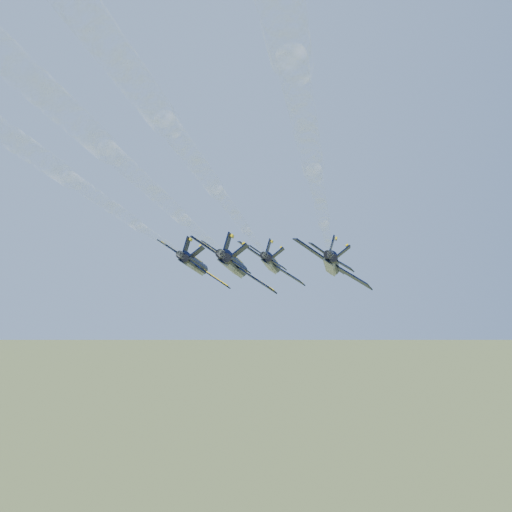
{
  "coord_description": "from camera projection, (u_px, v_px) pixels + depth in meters",
  "views": [
    {
      "loc": [
        -13.66,
        -105.31,
        102.54
      ],
      "look_at": [
        -3.95,
        0.38,
        103.02
      ],
      "focal_mm": 55.0,
      "sensor_mm": 36.0,
      "label": 1
    }
  ],
  "objects": [
    {
      "name": "jet_lead",
      "position": [
        272.0,
        263.0,
        118.42
      ],
      "size": [
        10.2,
        15.96,
        6.74
      ],
      "rotation": [
        0.0,
        0.59,
        -0.26
      ],
      "color": "black"
    },
    {
      "name": "jet_slot",
      "position": [
        234.0,
        264.0,
        91.58
      ],
      "size": [
        10.2,
        15.96,
        6.74
      ],
      "rotation": [
        0.0,
        0.59,
        -0.26
      ],
      "color": "black"
    },
    {
      "name": "smoke_trail_lead",
      "position": [
        155.0,
        266.0,
        59.18
      ],
      "size": [
        22.81,
        79.47,
        2.72
      ],
      "rotation": [
        0.0,
        0.59,
        -0.26
      ],
      "color": "white"
    },
    {
      "name": "jet_right",
      "position": [
        332.0,
        264.0,
        102.35
      ],
      "size": [
        10.2,
        15.96,
        6.74
      ],
      "rotation": [
        0.0,
        0.59,
        -0.26
      ],
      "color": "black"
    },
    {
      "name": "jet_left",
      "position": [
        194.0,
        264.0,
        107.07
      ],
      "size": [
        10.2,
        15.96,
        6.74
      ],
      "rotation": [
        0.0,
        0.59,
        -0.26
      ],
      "color": "black"
    },
    {
      "name": "smoke_trail_right",
      "position": [
        256.0,
        269.0,
        43.11
      ],
      "size": [
        22.81,
        79.47,
        2.72
      ],
      "rotation": [
        0.0,
        0.59,
        -0.26
      ],
      "color": "white"
    }
  ]
}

